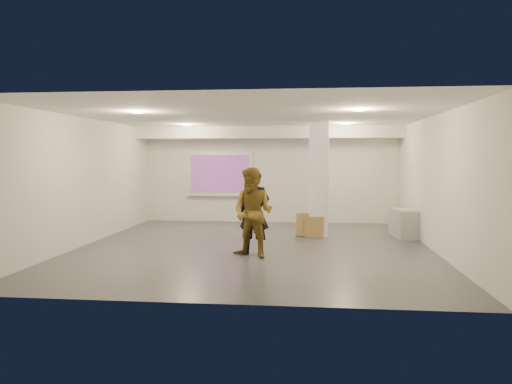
# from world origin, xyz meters

# --- Properties ---
(floor) EXTENTS (8.00, 9.00, 0.01)m
(floor) POSITION_xyz_m (0.00, 0.00, 0.00)
(floor) COLOR #37393E
(floor) RESTS_ON ground
(ceiling) EXTENTS (8.00, 9.00, 0.01)m
(ceiling) POSITION_xyz_m (0.00, 0.00, 3.00)
(ceiling) COLOR white
(ceiling) RESTS_ON floor
(wall_back) EXTENTS (8.00, 0.01, 3.00)m
(wall_back) POSITION_xyz_m (0.00, 4.50, 1.50)
(wall_back) COLOR silver
(wall_back) RESTS_ON floor
(wall_front) EXTENTS (8.00, 0.01, 3.00)m
(wall_front) POSITION_xyz_m (0.00, -4.50, 1.50)
(wall_front) COLOR silver
(wall_front) RESTS_ON floor
(wall_left) EXTENTS (0.01, 9.00, 3.00)m
(wall_left) POSITION_xyz_m (-4.00, 0.00, 1.50)
(wall_left) COLOR silver
(wall_left) RESTS_ON floor
(wall_right) EXTENTS (0.01, 9.00, 3.00)m
(wall_right) POSITION_xyz_m (4.00, 0.00, 1.50)
(wall_right) COLOR silver
(wall_right) RESTS_ON floor
(soffit_band) EXTENTS (8.00, 1.10, 0.36)m
(soffit_band) POSITION_xyz_m (0.00, 3.95, 2.82)
(soffit_band) COLOR silver
(soffit_band) RESTS_ON ceiling
(downlight_nw) EXTENTS (0.22, 0.22, 0.02)m
(downlight_nw) POSITION_xyz_m (-2.20, 2.50, 2.98)
(downlight_nw) COLOR #F6C683
(downlight_nw) RESTS_ON ceiling
(downlight_ne) EXTENTS (0.22, 0.22, 0.02)m
(downlight_ne) POSITION_xyz_m (2.20, 2.50, 2.98)
(downlight_ne) COLOR #F6C683
(downlight_ne) RESTS_ON ceiling
(downlight_sw) EXTENTS (0.22, 0.22, 0.02)m
(downlight_sw) POSITION_xyz_m (-2.20, -1.50, 2.98)
(downlight_sw) COLOR #F6C683
(downlight_sw) RESTS_ON ceiling
(downlight_se) EXTENTS (0.22, 0.22, 0.02)m
(downlight_se) POSITION_xyz_m (2.20, -1.50, 2.98)
(downlight_se) COLOR #F6C683
(downlight_se) RESTS_ON ceiling
(column) EXTENTS (0.52, 0.52, 3.00)m
(column) POSITION_xyz_m (1.50, 1.80, 1.50)
(column) COLOR white
(column) RESTS_ON floor
(projection_screen) EXTENTS (2.10, 0.13, 1.42)m
(projection_screen) POSITION_xyz_m (-1.60, 4.45, 1.53)
(projection_screen) COLOR silver
(projection_screen) RESTS_ON wall_back
(credenza) EXTENTS (0.63, 1.28, 0.72)m
(credenza) POSITION_xyz_m (3.72, 1.90, 0.36)
(credenza) COLOR gray
(credenza) RESTS_ON floor
(papers_stack) EXTENTS (0.35, 0.40, 0.02)m
(papers_stack) POSITION_xyz_m (3.73, 1.69, 0.73)
(papers_stack) COLOR silver
(papers_stack) RESTS_ON credenza
(postit_pad) EXTENTS (0.22, 0.29, 0.03)m
(postit_pad) POSITION_xyz_m (3.70, 1.80, 0.73)
(postit_pad) COLOR #F0FF33
(postit_pad) RESTS_ON credenza
(cardboard_back) EXTENTS (0.50, 0.15, 0.54)m
(cardboard_back) POSITION_xyz_m (1.38, 1.53, 0.27)
(cardboard_back) COLOR olive
(cardboard_back) RESTS_ON floor
(cardboard_front) EXTENTS (0.57, 0.26, 0.60)m
(cardboard_front) POSITION_xyz_m (1.19, 1.70, 0.30)
(cardboard_front) COLOR olive
(cardboard_front) RESTS_ON floor
(woman) EXTENTS (0.74, 0.56, 1.82)m
(woman) POSITION_xyz_m (0.11, -0.89, 0.91)
(woman) COLOR black
(woman) RESTS_ON floor
(man) EXTENTS (1.10, 1.00, 1.86)m
(man) POSITION_xyz_m (0.11, -1.14, 0.93)
(man) COLOR olive
(man) RESTS_ON floor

